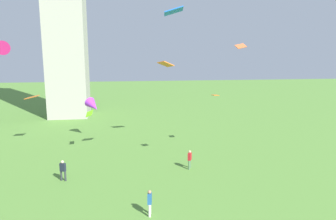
% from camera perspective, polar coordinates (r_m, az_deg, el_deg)
% --- Properties ---
extents(person_0, '(0.44, 0.52, 1.72)m').
position_cam_1_polar(person_0, '(27.18, 4.16, -9.20)').
color(person_0, '#51754C').
rests_on(person_0, ground_plane).
extents(person_1, '(0.32, 0.52, 1.70)m').
position_cam_1_polar(person_1, '(19.71, -3.53, -16.98)').
color(person_1, silver).
rests_on(person_1, ground_plane).
extents(person_2, '(0.51, 0.42, 1.72)m').
position_cam_1_polar(person_2, '(26.06, -19.43, -10.62)').
color(person_2, '#2D3338').
rests_on(person_2, ground_plane).
extents(kite_flying_0, '(1.50, 1.15, 0.42)m').
position_cam_1_polar(kite_flying_0, '(36.22, -24.53, 2.26)').
color(kite_flying_0, '#C56522').
extents(kite_flying_2, '(2.34, 2.55, 1.93)m').
position_cam_1_polar(kite_flying_2, '(37.34, -14.08, 0.81)').
color(kite_flying_2, '#B035F0').
extents(kite_flying_3, '(1.51, 1.95, 1.42)m').
position_cam_1_polar(kite_flying_3, '(25.87, -29.00, 10.72)').
color(kite_flying_3, '#C91D6C').
extents(kite_flying_4, '(0.67, 0.93, 0.09)m').
position_cam_1_polar(kite_flying_4, '(32.22, 9.00, 2.82)').
color(kite_flying_4, orange).
extents(kite_flying_5, '(1.57, 1.13, 0.67)m').
position_cam_1_polar(kite_flying_5, '(23.81, 1.08, 18.36)').
color(kite_flying_5, blue).
extents(kite_flying_6, '(1.99, 1.80, 0.75)m').
position_cam_1_polar(kite_flying_6, '(34.02, -0.42, 8.76)').
color(kite_flying_6, orange).
extents(kite_flying_7, '(0.90, 0.61, 0.47)m').
position_cam_1_polar(kite_flying_7, '(24.13, 13.70, 11.76)').
color(kite_flying_7, '#E26233').
extents(kite_flying_10, '(0.71, 1.09, 0.66)m').
position_cam_1_polar(kite_flying_10, '(31.77, -14.77, -0.66)').
color(kite_flying_10, '#6FDF16').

